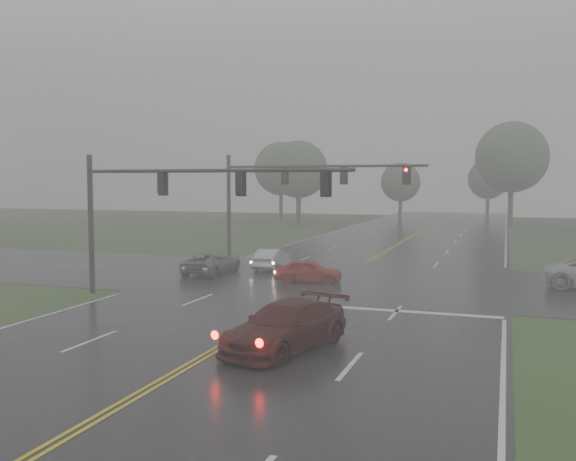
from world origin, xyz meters
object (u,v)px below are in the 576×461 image
at_px(sedan_maroon, 285,350).
at_px(sedan_red, 308,282).
at_px(sedan_silver, 272,269).
at_px(signal_gantry_far, 288,185).
at_px(car_grey, 212,274).
at_px(signal_gantry_near, 166,196).

distance_m(sedan_maroon, sedan_red, 13.83).
xyz_separation_m(sedan_silver, signal_gantry_far, (-0.84, 5.50, 5.16)).
relative_size(sedan_maroon, car_grey, 1.14).
xyz_separation_m(sedan_maroon, sedan_silver, (-7.01, 17.62, 0.00)).
bearing_deg(sedan_maroon, car_grey, 138.75).
height_order(sedan_silver, signal_gantry_near, signal_gantry_near).
height_order(signal_gantry_near, signal_gantry_far, signal_gantry_far).
distance_m(sedan_maroon, car_grey, 17.53).
bearing_deg(car_grey, signal_gantry_far, -101.08).
bearing_deg(signal_gantry_far, signal_gantry_near, -91.30).
distance_m(sedan_maroon, signal_gantry_near, 11.74).
bearing_deg(sedan_silver, sedan_maroon, 109.18).
relative_size(car_grey, signal_gantry_near, 0.35).
height_order(sedan_maroon, signal_gantry_far, signal_gantry_far).
distance_m(car_grey, signal_gantry_far, 10.07).
relative_size(sedan_maroon, sedan_silver, 1.38).
xyz_separation_m(sedan_red, signal_gantry_far, (-4.50, 9.70, 5.16)).
relative_size(sedan_silver, signal_gantry_far, 0.27).
bearing_deg(sedan_silver, signal_gantry_near, 81.03).
bearing_deg(signal_gantry_near, signal_gantry_far, 88.70).
bearing_deg(sedan_maroon, sedan_red, 119.49).
relative_size(sedan_red, signal_gantry_near, 0.28).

